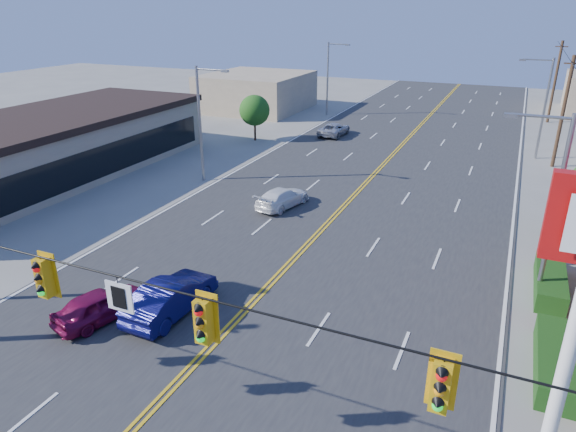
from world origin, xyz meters
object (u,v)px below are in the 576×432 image
at_px(car_magenta, 101,306).
at_px(car_silver, 334,130).
at_px(car_blue, 171,298).
at_px(car_white, 282,198).
at_px(signal_span, 80,305).

relative_size(car_magenta, car_silver, 0.85).
bearing_deg(car_blue, car_magenta, 34.72).
distance_m(car_magenta, car_white, 14.32).
distance_m(car_blue, car_white, 12.78).
relative_size(car_white, car_silver, 0.93).
relative_size(car_magenta, car_blue, 0.83).
bearing_deg(car_magenta, car_white, -79.85).
bearing_deg(car_white, car_silver, -67.37).
xyz_separation_m(car_blue, car_white, (-0.86, 12.75, -0.15)).
bearing_deg(signal_span, car_magenta, 133.37).
xyz_separation_m(car_blue, car_silver, (-4.17, 31.97, -0.14)).
bearing_deg(car_magenta, car_silver, -70.84).
height_order(signal_span, car_silver, signal_span).
relative_size(car_magenta, car_white, 0.91).
bearing_deg(signal_span, car_white, 99.92).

